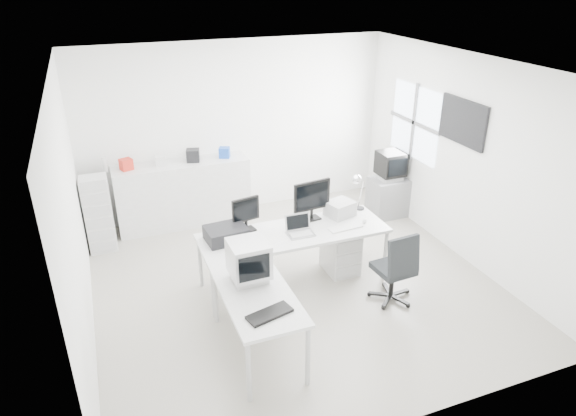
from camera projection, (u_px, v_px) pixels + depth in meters
name	position (u px, v px, depth m)	size (l,w,h in m)	color
floor	(293.00, 282.00, 6.78)	(5.00, 5.00, 0.01)	silver
ceiling	(295.00, 66.00, 5.58)	(5.00, 5.00, 0.01)	white
back_wall	(237.00, 129.00, 8.29)	(5.00, 0.02, 2.80)	white
left_wall	(72.00, 218.00, 5.37)	(0.02, 5.00, 2.80)	white
right_wall	(464.00, 159.00, 7.00)	(0.02, 5.00, 2.80)	white
window	(414.00, 122.00, 7.92)	(0.02, 1.20, 1.10)	white
wall_picture	(463.00, 122.00, 6.86)	(0.04, 0.90, 0.60)	black
main_desk	(294.00, 257.00, 6.63)	(2.40, 0.80, 0.75)	silver
side_desk	(258.00, 322.00, 5.43)	(0.70, 1.40, 0.75)	silver
drawer_pedestal	(340.00, 251.00, 6.93)	(0.40, 0.50, 0.60)	silver
inkjet_printer	(226.00, 234.00, 6.24)	(0.49, 0.38, 0.17)	black
lcd_monitor_small	(246.00, 214.00, 6.40)	(0.36, 0.21, 0.46)	black
lcd_monitor_large	(312.00, 200.00, 6.68)	(0.53, 0.21, 0.55)	black
laptop	(301.00, 226.00, 6.35)	(0.34, 0.35, 0.23)	#B7B7BA
white_keyboard	(345.00, 228.00, 6.55)	(0.45, 0.14, 0.02)	silver
white_mouse	(364.00, 221.00, 6.68)	(0.06, 0.06, 0.06)	silver
laser_printer	(340.00, 209.00, 6.86)	(0.35, 0.30, 0.20)	#ACACAC
desk_lamp	(361.00, 191.00, 6.97)	(0.17, 0.17, 0.52)	silver
crt_monitor	(249.00, 263.00, 5.39)	(0.37, 0.37, 0.43)	#B7B7BA
black_keyboard	(270.00, 314.00, 4.92)	(0.45, 0.18, 0.03)	black
office_chair	(394.00, 265.00, 6.24)	(0.56, 0.56, 0.98)	#232628
tv_cabinet	(388.00, 197.00, 8.50)	(0.59, 0.48, 0.64)	slate
crt_tv	(391.00, 166.00, 8.27)	(0.50, 0.48, 0.45)	black
sideboard	(184.00, 194.00, 8.13)	(2.07, 0.52, 1.04)	silver
clutter_box_a	(126.00, 164.00, 7.61)	(0.17, 0.15, 0.17)	red
clutter_box_b	(160.00, 161.00, 7.77)	(0.15, 0.13, 0.15)	silver
clutter_box_c	(193.00, 155.00, 7.93)	(0.19, 0.18, 0.19)	black
clutter_box_d	(224.00, 152.00, 8.10)	(0.16, 0.14, 0.16)	blue
clutter_bottle	(105.00, 164.00, 7.53)	(0.07, 0.07, 0.22)	silver
filing_cabinet	(99.00, 214.00, 7.40)	(0.38, 0.46, 1.09)	silver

